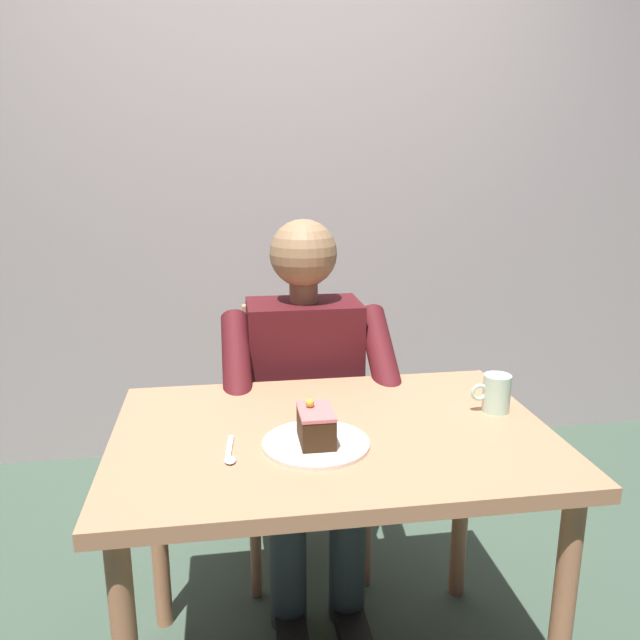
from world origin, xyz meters
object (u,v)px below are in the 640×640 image
seated_person (307,403)px  dessert_spoon (230,454)px  cake_slice (316,425)px  chair (301,422)px  coffee_cup (496,392)px  dining_table (332,465)px

seated_person → dessert_spoon: bearing=66.3°
dessert_spoon → cake_slice: bearing=-174.0°
chair → dessert_spoon: bearing=71.5°
seated_person → chair: bearing=-90.0°
seated_person → coffee_cup: seated_person is taller
coffee_cup → dessert_spoon: (0.69, 0.15, -0.05)m
dining_table → chair: size_ratio=1.19×
dining_table → seated_person: seated_person is taller
cake_slice → dining_table: bearing=-123.9°
coffee_cup → dining_table: bearing=6.7°
dining_table → dessert_spoon: bearing=21.6°
seated_person → cake_slice: size_ratio=10.09×
dessert_spoon → seated_person: bearing=-113.7°
dining_table → cake_slice: (0.05, 0.08, 0.14)m
chair → seated_person: 0.22m
chair → dessert_spoon: size_ratio=6.16×
cake_slice → dessert_spoon: bearing=6.0°
coffee_cup → dessert_spoon: size_ratio=0.74×
coffee_cup → dessert_spoon: bearing=12.4°
coffee_cup → dessert_spoon: coffee_cup is taller
chair → dessert_spoon: (0.25, 0.74, 0.27)m
chair → seated_person: seated_person is taller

